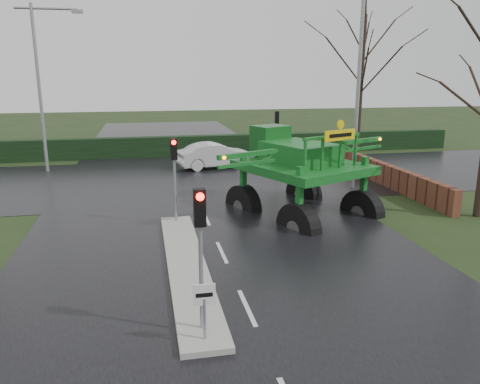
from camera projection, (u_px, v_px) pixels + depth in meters
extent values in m
plane|color=black|center=(247.00, 308.00, 12.25)|extent=(140.00, 140.00, 0.00)
cube|color=black|center=(201.00, 206.00, 21.74)|extent=(14.00, 80.00, 0.02)
cube|color=black|center=(188.00, 179.00, 27.44)|extent=(80.00, 12.00, 0.02)
cube|color=gray|center=(187.00, 265.00, 14.82)|extent=(1.20, 10.00, 0.16)
cube|color=black|center=(178.00, 146.00, 34.86)|extent=(44.00, 0.90, 1.50)
cube|color=#592D1E|center=(355.00, 162.00, 29.35)|extent=(0.40, 20.00, 1.20)
cylinder|color=gray|center=(205.00, 319.00, 10.41)|extent=(0.07, 0.07, 1.00)
cube|color=silver|center=(204.00, 295.00, 10.26)|extent=(0.50, 0.04, 0.50)
cube|color=black|center=(204.00, 295.00, 10.24)|extent=(0.38, 0.01, 0.10)
cylinder|color=gray|center=(201.00, 265.00, 10.62)|extent=(0.10, 0.10, 3.50)
cube|color=black|center=(200.00, 208.00, 10.29)|extent=(0.26, 0.22, 0.85)
sphere|color=#FF0C07|center=(200.00, 197.00, 10.09)|extent=(0.18, 0.18, 0.18)
cylinder|color=gray|center=(175.00, 183.00, 18.69)|extent=(0.10, 0.10, 3.50)
cube|color=black|center=(174.00, 149.00, 18.36)|extent=(0.26, 0.22, 0.85)
sphere|color=#FF0C07|center=(174.00, 142.00, 18.17)|extent=(0.18, 0.18, 0.18)
cylinder|color=gray|center=(276.00, 137.00, 32.09)|extent=(0.10, 0.10, 3.50)
cube|color=black|center=(277.00, 118.00, 31.76)|extent=(0.26, 0.22, 0.85)
sphere|color=#FF0C07|center=(276.00, 113.00, 31.81)|extent=(0.18, 0.18, 0.18)
cylinder|color=gray|center=(358.00, 93.00, 24.09)|extent=(0.20, 0.20, 10.00)
cylinder|color=gray|center=(40.00, 91.00, 28.36)|extent=(0.20, 0.20, 10.00)
cylinder|color=gray|center=(46.00, 9.00, 27.37)|extent=(3.52, 0.14, 0.14)
cube|color=gray|center=(77.00, 11.00, 27.74)|extent=(0.65, 0.30, 0.20)
cylinder|color=black|center=(361.00, 88.00, 33.52)|extent=(0.32, 0.32, 10.00)
cone|color=black|center=(366.00, 2.00, 32.10)|extent=(0.24, 0.24, 2.50)
cylinder|color=black|center=(233.00, 200.00, 18.75)|extent=(1.37, 2.15, 2.09)
cylinder|color=#595B56|center=(233.00, 200.00, 18.75)|extent=(0.86, 0.92, 0.73)
cube|color=#0E5020|center=(232.00, 168.00, 18.43)|extent=(0.30, 0.30, 2.40)
cylinder|color=black|center=(302.00, 188.00, 20.86)|extent=(1.37, 2.15, 2.09)
cylinder|color=#595B56|center=(302.00, 188.00, 20.86)|extent=(0.86, 0.92, 0.73)
cube|color=#0E5020|center=(303.00, 159.00, 20.54)|extent=(0.30, 0.30, 2.40)
cylinder|color=black|center=(295.00, 224.00, 15.77)|extent=(1.37, 2.15, 2.09)
cylinder|color=#595B56|center=(295.00, 224.00, 15.77)|extent=(0.86, 0.92, 0.73)
cube|color=#0E5020|center=(297.00, 186.00, 15.45)|extent=(0.30, 0.30, 2.40)
cylinder|color=black|center=(369.00, 206.00, 17.88)|extent=(1.37, 2.15, 2.09)
cylinder|color=#595B56|center=(369.00, 206.00, 17.88)|extent=(0.86, 0.92, 0.73)
cube|color=#0E5020|center=(371.00, 173.00, 17.56)|extent=(0.30, 0.30, 2.40)
cube|color=#0E5020|center=(301.00, 153.00, 17.83)|extent=(6.03, 6.36, 0.37)
cube|color=#0E5020|center=(298.00, 138.00, 17.85)|extent=(3.36, 3.80, 0.94)
cube|color=#124E19|center=(264.00, 123.00, 19.42)|extent=(1.94, 1.78, 1.36)
cube|color=#0E5020|center=(335.00, 116.00, 16.13)|extent=(2.92, 1.37, 0.13)
cube|color=#0E5020|center=(235.00, 136.00, 15.39)|extent=(2.57, 1.26, 0.19)
sphere|color=orange|center=(207.00, 139.00, 14.66)|extent=(0.15, 0.15, 0.15)
cube|color=#0E5020|center=(369.00, 124.00, 19.14)|extent=(2.57, 1.26, 0.19)
sphere|color=orange|center=(389.00, 123.00, 19.70)|extent=(0.15, 0.15, 0.15)
cube|color=yellow|center=(344.00, 114.00, 15.78)|extent=(1.56, 0.73, 0.42)
cube|color=black|center=(344.00, 114.00, 15.78)|extent=(1.15, 0.51, 0.15)
cylinder|color=yellow|center=(345.00, 101.00, 15.67)|extent=(0.36, 0.19, 0.38)
imported|color=silver|center=(216.00, 168.00, 30.65)|extent=(5.22, 2.65, 1.64)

